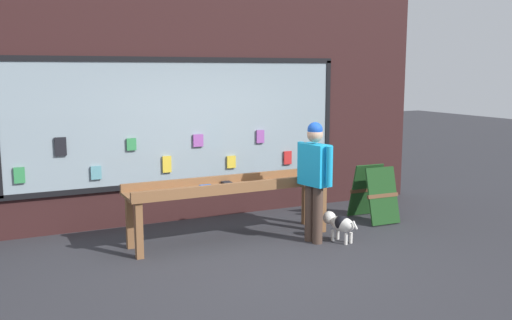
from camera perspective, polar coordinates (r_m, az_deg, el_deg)
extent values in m
plane|color=#2D2D33|center=(7.22, 0.60, -10.03)|extent=(40.00, 40.00, 0.00)
cube|color=#331919|center=(9.06, -6.08, 5.80)|extent=(8.13, 0.20, 3.71)
cube|color=#8C9EA8|center=(8.87, -7.38, 3.80)|extent=(5.25, 0.03, 1.89)
cube|color=black|center=(8.84, -7.51, 9.93)|extent=(5.33, 0.06, 0.08)
cube|color=black|center=(9.00, -7.26, -2.21)|extent=(5.33, 0.06, 0.08)
cube|color=black|center=(10.00, 7.11, 4.38)|extent=(0.08, 0.06, 1.89)
cube|color=#338C4C|center=(8.49, -22.59, -1.42)|extent=(0.14, 0.03, 0.22)
cube|color=black|center=(8.48, -18.96, 1.29)|extent=(0.16, 0.03, 0.26)
cube|color=#5999A5|center=(8.61, -15.70, -1.23)|extent=(0.15, 0.03, 0.20)
cube|color=#338C4C|center=(8.65, -12.35, 1.54)|extent=(0.14, 0.03, 0.18)
cube|color=yellow|center=(8.83, -8.90, -0.42)|extent=(0.14, 0.03, 0.25)
cube|color=#994CA5|center=(8.94, -5.81, 1.95)|extent=(0.16, 0.03, 0.19)
cube|color=yellow|center=(9.19, -2.49, -0.20)|extent=(0.15, 0.03, 0.20)
cube|color=#994CA5|center=(9.35, 0.43, 2.37)|extent=(0.13, 0.03, 0.21)
cube|color=red|center=(9.64, 3.18, 0.23)|extent=(0.14, 0.03, 0.22)
cube|color=#338C4C|center=(9.85, 5.95, 2.78)|extent=(0.14, 0.03, 0.24)
cube|color=brown|center=(7.34, -11.63, -6.93)|extent=(0.09, 0.09, 0.73)
cube|color=brown|center=(8.41, 6.64, -4.75)|extent=(0.09, 0.09, 0.73)
cube|color=brown|center=(7.78, -12.52, -6.04)|extent=(0.09, 0.09, 0.73)
cube|color=brown|center=(8.80, 4.98, -4.11)|extent=(0.09, 0.09, 0.73)
cube|color=brown|center=(7.90, -2.57, -2.76)|extent=(2.93, 0.67, 0.04)
cube|color=brown|center=(7.63, -1.71, -2.71)|extent=(2.92, 0.10, 0.12)
cube|color=brown|center=(8.14, -3.38, -1.97)|extent=(2.92, 0.10, 0.12)
cube|color=red|center=(7.39, -11.50, -3.52)|extent=(0.19, 0.22, 0.02)
cube|color=#2659B2|center=(7.50, -9.44, -3.29)|extent=(0.16, 0.20, 0.02)
cube|color=black|center=(7.54, -6.59, -3.10)|extent=(0.17, 0.23, 0.03)
cube|color=#2659B2|center=(7.79, -4.93, -2.69)|extent=(0.17, 0.23, 0.03)
cube|color=black|center=(8.02, -2.88, -2.32)|extent=(0.13, 0.21, 0.03)
cube|color=silver|center=(8.00, -0.62, -2.40)|extent=(0.14, 0.21, 0.02)
cube|color=silver|center=(8.06, 2.15, -2.29)|extent=(0.19, 0.25, 0.02)
cube|color=red|center=(8.22, 4.16, -2.08)|extent=(0.13, 0.22, 0.02)
cube|color=yellow|center=(8.53, 5.43, -1.69)|extent=(0.18, 0.23, 0.02)
cylinder|color=#4C382D|center=(7.85, 6.18, -5.48)|extent=(0.14, 0.14, 0.80)
cylinder|color=#4C382D|center=(7.96, 5.40, -5.26)|extent=(0.14, 0.14, 0.80)
cube|color=#19A5E0|center=(7.76, 5.87, -0.47)|extent=(0.31, 0.49, 0.57)
cylinder|color=#19A5E0|center=(7.55, 7.34, -0.65)|extent=(0.09, 0.09, 0.54)
cylinder|color=#19A5E0|center=(7.97, 4.48, -0.10)|extent=(0.09, 0.09, 0.54)
sphere|color=tan|center=(7.70, 5.92, 2.55)|extent=(0.22, 0.22, 0.22)
sphere|color=blue|center=(7.70, 5.93, 3.03)|extent=(0.21, 0.21, 0.21)
ellipsoid|color=white|center=(7.99, 8.61, -6.35)|extent=(0.30, 0.44, 0.20)
ellipsoid|color=black|center=(7.99, 8.61, -6.28)|extent=(0.27, 0.29, 0.21)
sphere|color=white|center=(8.13, 7.34, -5.74)|extent=(0.18, 0.18, 0.18)
cylinder|color=white|center=(7.84, 9.88, -6.45)|extent=(0.05, 0.10, 0.12)
cylinder|color=white|center=(8.15, 8.18, -7.33)|extent=(0.04, 0.04, 0.15)
cylinder|color=white|center=(8.08, 7.69, -7.47)|extent=(0.04, 0.04, 0.15)
cylinder|color=white|center=(8.00, 9.47, -7.68)|extent=(0.04, 0.04, 0.15)
cylinder|color=white|center=(7.92, 8.99, -7.82)|extent=(0.04, 0.04, 0.15)
cube|color=#193F19|center=(8.99, 12.56, -3.51)|extent=(0.52, 0.27, 0.86)
cube|color=brown|center=(8.99, 12.56, -3.51)|extent=(0.55, 0.07, 0.07)
cube|color=#193F19|center=(9.36, 10.87, -2.96)|extent=(0.52, 0.27, 0.86)
cube|color=brown|center=(9.36, 10.87, -2.96)|extent=(0.55, 0.07, 0.07)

